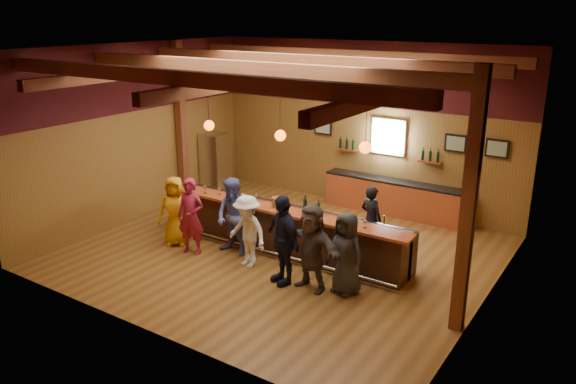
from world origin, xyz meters
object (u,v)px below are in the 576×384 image
Objects in this scene: bar_counter at (285,228)px; ice_bucket at (276,202)px; back_bar_cabinet at (396,198)px; bartender at (371,219)px; customer_redvest at (191,216)px; customer_brown at (311,247)px; customer_white at (247,231)px; customer_dark at (346,253)px; customer_denim at (233,217)px; stainless_fridge at (216,163)px; bottle_a at (305,205)px; customer_navy at (283,240)px; customer_orange at (175,211)px.

ice_bucket reaches higher than bar_counter.
bartender is at bearing -79.43° from back_bar_cabinet.
customer_brown is at bearing -14.20° from customer_redvest.
customer_white is 0.96× the size of customer_dark.
customer_denim is 3.08m from bartender.
customer_brown is (5.58, -3.73, -0.02)m from stainless_fridge.
stainless_fridge reaches higher than bar_counter.
customer_redvest is 1.94m from ice_bucket.
bottle_a reaches higher than ice_bucket.
customer_denim is 1.77m from customer_navy.
bar_counter is 1.96m from bartender.
customer_redvest is 1.13× the size of bartender.
customer_navy is at bearing -13.73° from customer_denim.
ice_bucket is at bearing -9.55° from customer_orange.
bottle_a is at bearing -16.02° from bar_counter.
customer_navy reaches higher than ice_bucket.
ice_bucket is at bearing 154.88° from customer_navy.
customer_navy is 1.12× the size of customer_dark.
back_bar_cabinet is 17.82× the size of ice_bucket.
customer_white is at bearing -131.70° from bottle_a.
stainless_fridge is 1.03× the size of customer_brown.
customer_dark is at bearing 28.88° from customer_brown.
customer_white is at bearing -30.51° from customer_orange.
stainless_fridge is 4.48m from customer_redvest.
customer_redvest is (-2.85, -4.86, 0.40)m from back_bar_cabinet.
stainless_fridge reaches higher than bartender.
customer_denim is at bearing -144.95° from ice_bucket.
stainless_fridge is 1.10× the size of customer_orange.
stainless_fridge is at bearing 146.21° from ice_bucket.
customer_dark is (0.92, -4.63, 0.35)m from back_bar_cabinet.
customer_white is 1.02× the size of bartender.
stainless_fridge reaches higher than customer_redvest.
customer_white is at bearing -100.26° from ice_bucket.
bottle_a is at bearing 62.52° from bartender.
back_bar_cabinet is 2.43× the size of customer_dark.
stainless_fridge is 6.71m from customer_brown.
stainless_fridge is 5.96m from bartender.
customer_orange reaches higher than bar_counter.
customer_dark is at bearing 115.45° from bartender.
customer_brown reaches higher than customer_white.
back_bar_cabinet is 5.85m from customer_orange.
bartender is at bearing 20.10° from customer_redvest.
stainless_fridge reaches higher than customer_brown.
stainless_fridge reaches higher than ice_bucket.
customer_white reaches higher than bartender.
customer_redvest is (2.45, -3.74, -0.03)m from stainless_fridge.
stainless_fridge reaches higher than bottle_a.
customer_denim is 0.96× the size of customer_navy.
customer_orange is at bearing -162.87° from bottle_a.
customer_redvest reaches higher than bartender.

